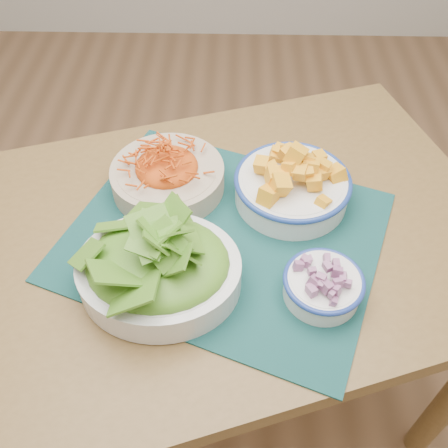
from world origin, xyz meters
name	(u,v)px	position (x,y,z in m)	size (l,w,h in m)	color
ground	(136,326)	(0.00, 0.00, 0.00)	(4.00, 4.00, 0.00)	#9A6F4A
table	(218,265)	(0.29, -0.22, 0.64)	(1.27, 1.04, 0.75)	brown
placemat	(224,235)	(0.30, -0.24, 0.75)	(0.57, 0.46, 0.00)	#0A2C2C
carrot_bowl	(167,171)	(0.18, -0.11, 0.80)	(0.30, 0.30, 0.09)	#C1AC8F
squash_bowl	(293,179)	(0.43, -0.14, 0.81)	(0.23, 0.23, 0.12)	white
lettuce_bowl	(158,262)	(0.19, -0.35, 0.82)	(0.28, 0.24, 0.14)	silver
onion_bowl	(324,282)	(0.47, -0.37, 0.79)	(0.16, 0.16, 0.07)	white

